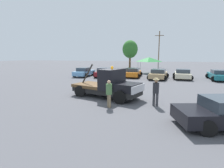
% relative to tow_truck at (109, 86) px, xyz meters
% --- Properties ---
extents(ground_plane, '(160.00, 160.00, 0.00)m').
position_rel_tow_truck_xyz_m(ground_plane, '(-0.32, 0.10, -0.93)').
color(ground_plane, '#545459').
extents(tow_truck, '(5.76, 3.53, 2.51)m').
position_rel_tow_truck_xyz_m(tow_truck, '(0.00, 0.00, 0.00)').
color(tow_truck, black).
rests_on(tow_truck, ground).
extents(person_near_truck, '(0.40, 0.40, 1.78)m').
position_rel_tow_truck_xyz_m(person_near_truck, '(3.42, -1.23, 0.12)').
color(person_near_truck, '#38383D').
rests_on(person_near_truck, ground).
extents(person_at_hood, '(0.37, 0.37, 1.69)m').
position_rel_tow_truck_xyz_m(person_at_hood, '(0.69, -2.32, 0.04)').
color(person_at_hood, '#847051').
rests_on(person_at_hood, ground).
extents(parked_car_skyblue, '(2.39, 4.40, 1.34)m').
position_rel_tow_truck_xyz_m(parked_car_skyblue, '(-7.58, 11.90, -0.28)').
color(parked_car_skyblue, '#669ED1').
rests_on(parked_car_skyblue, ground).
extents(parked_car_maroon, '(2.69, 4.74, 1.34)m').
position_rel_tow_truck_xyz_m(parked_car_maroon, '(-4.44, 12.27, -0.28)').
color(parked_car_maroon, maroon).
rests_on(parked_car_maroon, ground).
extents(parked_car_orange, '(2.49, 4.37, 1.34)m').
position_rel_tow_truck_xyz_m(parked_car_orange, '(-0.31, 13.04, -0.28)').
color(parked_car_orange, orange).
rests_on(parked_car_orange, ground).
extents(parked_car_tan, '(2.86, 4.84, 1.34)m').
position_rel_tow_truck_xyz_m(parked_car_tan, '(3.32, 12.02, -0.28)').
color(parked_car_tan, tan).
rests_on(parked_car_tan, ground).
extents(parked_car_cream, '(2.68, 4.49, 1.34)m').
position_rel_tow_truck_xyz_m(parked_car_cream, '(6.46, 12.97, -0.28)').
color(parked_car_cream, beige).
rests_on(parked_car_cream, ground).
extents(parked_car_teal, '(2.49, 4.88, 1.34)m').
position_rel_tow_truck_xyz_m(parked_car_teal, '(10.77, 12.89, -0.28)').
color(parked_car_teal, '#196670').
rests_on(parked_car_teal, ground).
extents(canopy_tent_green, '(3.42, 3.42, 2.83)m').
position_rel_tow_truck_xyz_m(canopy_tent_green, '(1.47, 19.35, 1.50)').
color(canopy_tent_green, '#9E9EA3').
rests_on(canopy_tent_green, ground).
extents(tree_left, '(3.89, 3.89, 6.94)m').
position_rel_tow_truck_xyz_m(tree_left, '(-4.27, 32.60, 3.72)').
color(tree_left, brown).
rests_on(tree_left, ground).
extents(traffic_cone, '(0.40, 0.40, 0.55)m').
position_rel_tow_truck_xyz_m(traffic_cone, '(1.55, 2.81, -0.68)').
color(traffic_cone, black).
rests_on(traffic_cone, ground).
extents(utility_pole, '(2.20, 0.24, 9.22)m').
position_rel_tow_truck_xyz_m(utility_pole, '(2.80, 35.06, 3.94)').
color(utility_pole, brown).
rests_on(utility_pole, ground).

